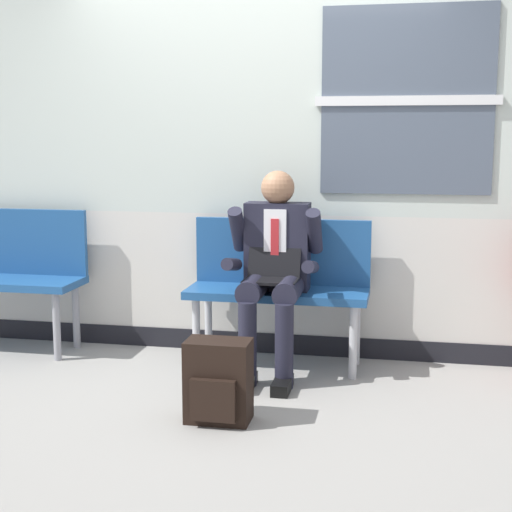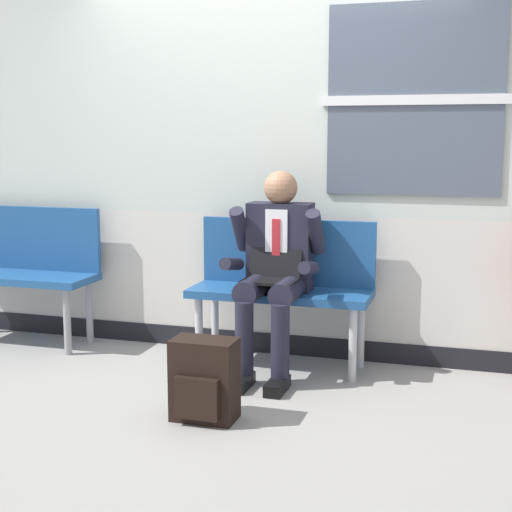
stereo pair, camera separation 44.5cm
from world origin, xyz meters
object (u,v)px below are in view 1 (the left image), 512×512
Objects in this scene: bench_empty at (4,268)px; backpack at (218,382)px; bench_with_person at (279,280)px; person_seated at (274,266)px.

bench_empty reaches higher than backpack.
person_seated reaches higher than bench_with_person.
backpack is (-0.14, -0.86, -0.46)m from person_seated.
bench_with_person is 1.12m from backpack.
bench_empty is 0.90× the size of person_seated.
person_seated is at bearing 80.58° from backpack.
bench_with_person is at bearing 82.35° from backpack.
bench_empty is 1.95m from person_seated.
person_seated reaches higher than bench_empty.
bench_with_person is 0.91× the size of person_seated.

